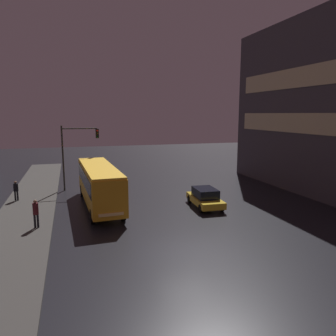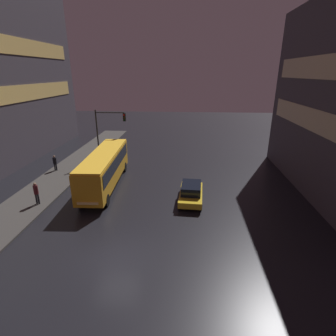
# 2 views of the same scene
# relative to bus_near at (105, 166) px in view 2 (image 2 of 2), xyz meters

# --- Properties ---
(ground_plane) EXTENTS (120.00, 120.00, 0.00)m
(ground_plane) POSITION_rel_bus_near_xyz_m (3.59, -10.03, -2.02)
(ground_plane) COLOR black
(sidewalk_left) EXTENTS (4.00, 48.00, 0.15)m
(sidewalk_left) POSITION_rel_bus_near_xyz_m (-5.41, -0.03, -1.95)
(sidewalk_left) COLOR #3D3A38
(sidewalk_left) RESTS_ON ground
(bus_near) EXTENTS (2.82, 10.88, 3.28)m
(bus_near) POSITION_rel_bus_near_xyz_m (0.00, 0.00, 0.00)
(bus_near) COLOR orange
(bus_near) RESTS_ON ground
(car_taxi) EXTENTS (2.08, 4.32, 1.51)m
(car_taxi) POSITION_rel_bus_near_xyz_m (8.01, -2.47, -1.25)
(car_taxi) COLOR gold
(car_taxi) RESTS_ON ground
(pedestrian_near) EXTENTS (0.45, 0.45, 1.84)m
(pedestrian_near) POSITION_rel_bus_near_xyz_m (-4.36, -4.24, -0.79)
(pedestrian_near) COLOR black
(pedestrian_near) RESTS_ON sidewalk_left
(pedestrian_mid) EXTENTS (0.39, 0.39, 1.68)m
(pedestrian_mid) POSITION_rel_bus_near_xyz_m (-6.58, 3.33, -0.88)
(pedestrian_mid) COLOR black
(pedestrian_mid) RESTS_ON sidewalk_left
(traffic_light_main) EXTENTS (3.51, 0.35, 6.25)m
(traffic_light_main) POSITION_rel_bus_near_xyz_m (-1.58, 6.69, 2.23)
(traffic_light_main) COLOR #2D2D2D
(traffic_light_main) RESTS_ON ground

